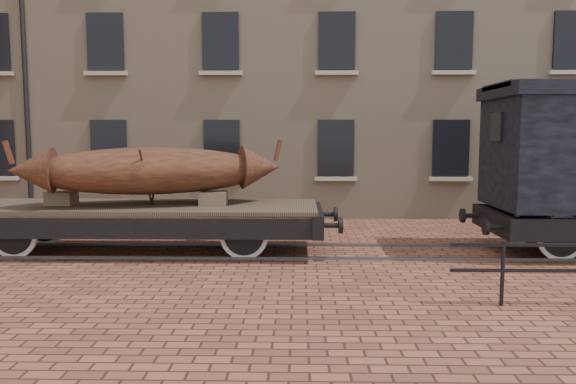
{
  "coord_description": "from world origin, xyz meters",
  "views": [
    {
      "loc": [
        -0.12,
        -12.27,
        2.64
      ],
      "look_at": [
        -0.38,
        0.5,
        1.3
      ],
      "focal_mm": 35.0,
      "sensor_mm": 36.0,
      "label": 1
    }
  ],
  "objects": [
    {
      "name": "warehouse_cream",
      "position": [
        3.0,
        9.99,
        7.0
      ],
      "size": [
        40.0,
        10.19,
        14.0
      ],
      "color": "#BFAC8F",
      "rests_on": "ground"
    },
    {
      "name": "ground",
      "position": [
        0.0,
        0.0,
        0.0
      ],
      "size": [
        90.0,
        90.0,
        0.0
      ],
      "primitive_type": "plane",
      "color": "brown"
    },
    {
      "name": "iron_boat",
      "position": [
        -3.39,
        -0.0,
        1.82
      ],
      "size": [
        5.89,
        2.88,
        1.45
      ],
      "color": "brown",
      "rests_on": "flatcar_wagon"
    },
    {
      "name": "flatcar_wagon",
      "position": [
        -3.71,
        -0.0,
        0.85
      ],
      "size": [
        8.99,
        2.44,
        1.36
      ],
      "color": "brown",
      "rests_on": "ground"
    },
    {
      "name": "rail_track",
      "position": [
        0.0,
        0.0,
        0.03
      ],
      "size": [
        30.0,
        1.52,
        0.06
      ],
      "color": "#59595E",
      "rests_on": "ground"
    }
  ]
}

